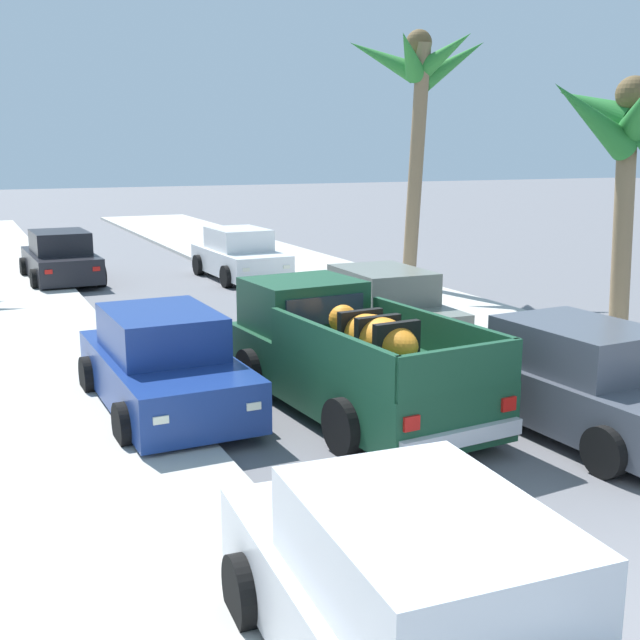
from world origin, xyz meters
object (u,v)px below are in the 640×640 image
Objects in this scene: car_left_far at (581,382)px; car_left_mid at (380,308)px; car_left_near at (61,259)px; palm_tree_right_fore at (630,128)px; car_right_far at (240,256)px; palm_tree_left_mid at (419,83)px; car_right_near at (419,612)px; pickup_truck at (346,357)px; car_right_mid at (164,365)px.

car_left_mid is at bearing 89.97° from car_left_far.
palm_tree_right_fore is at bearing -56.68° from car_left_near.
car_right_far is 0.62× the size of palm_tree_left_mid.
car_left_near is 16.19m from palm_tree_right_fore.
car_right_near and car_left_far have the same top height.
palm_tree_right_fore reaches higher than car_right_far.
car_right_far is (2.60, 12.49, -0.10)m from pickup_truck.
car_left_mid is at bearing -64.73° from car_left_near.
palm_tree_left_mid reaches higher than pickup_truck.
car_right_mid and car_left_far have the same top height.
car_right_near is at bearing -117.48° from car_left_mid.
car_left_near is at bearing 115.27° from car_left_mid.
pickup_truck is 6.62m from car_right_near.
car_right_far is (5.04, -1.56, 0.00)m from car_left_near.
pickup_truck is 1.24× the size of car_right_mid.
palm_tree_left_mid reaches higher than car_left_far.
car_left_near is 20.19m from car_right_near.
palm_tree_right_fore is (6.23, 0.86, 3.46)m from pickup_truck.
car_left_near and car_right_near have the same top height.
palm_tree_right_fore reaches higher than car_right_mid.
car_left_near is 17.06m from car_left_far.
car_left_mid is (4.98, -10.54, 0.00)m from car_left_near.
car_right_near is 10.87m from car_left_mid.
car_right_near is at bearing -89.60° from car_right_mid.
car_right_far is (0.07, 14.75, 0.00)m from car_left_far.
car_right_near is 17.80m from palm_tree_left_mid.
palm_tree_right_fore reaches higher than car_right_near.
palm_tree_left_mid is at bearing 88.87° from palm_tree_right_fore.
car_right_near is at bearing -142.33° from car_left_far.
pickup_truck reaches higher than car_right_mid.
car_left_near and car_left_mid have the same top height.
car_left_mid is at bearing 62.52° from car_right_near.
pickup_truck reaches higher than car_left_mid.
car_right_mid is 12.59m from palm_tree_left_mid.
pickup_truck reaches higher than car_right_far.
car_left_far is (2.53, -2.26, -0.10)m from pickup_truck.
car_left_near and car_left_far have the same top height.
car_right_far is at bearing 65.79° from car_right_mid.
car_right_far is at bearing 89.72° from car_left_far.
palm_tree_left_mid is at bearing -32.16° from car_left_near.
pickup_truck is at bearing 138.19° from car_left_far.
pickup_truck is 7.18m from palm_tree_right_fore.
palm_tree_right_fore is at bearing 38.72° from car_right_near.
car_right_near is 6.33m from car_left_far.
car_right_mid is at bearing 146.64° from car_left_far.
car_left_mid is (2.53, 3.52, -0.10)m from pickup_truck.
palm_tree_right_fore reaches higher than pickup_truck.
car_right_near and car_right_mid have the same top height.
car_left_near is 0.82× the size of palm_tree_right_fore.
car_right_mid is at bearing -154.28° from car_left_mid.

